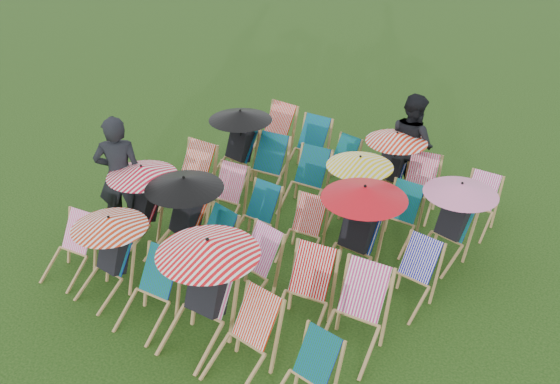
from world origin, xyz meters
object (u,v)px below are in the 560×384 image
Objects in this scene: deckchair_5 at (304,379)px; person_left at (120,176)px; person_rear at (411,144)px; deckchair_0 at (69,249)px; deckchair_29 at (476,205)px.

deckchair_5 is 4.51m from person_left.
person_rear is (2.94, 3.90, -0.08)m from person_left.
deckchair_5 is at bearing -9.24° from deckchair_0.
deckchair_29 is at bearing -172.61° from person_rear.
person_rear reaches higher than deckchair_5.
person_rear is (-1.37, 5.11, 0.48)m from deckchair_5.
person_left is (-4.31, 1.20, 0.56)m from deckchair_5.
deckchair_29 is at bearing 174.08° from person_left.
deckchair_29 is at bearing 38.88° from deckchair_0.
deckchair_29 is at bearing 92.59° from deckchair_5.
deckchair_0 is 0.44× the size of person_left.
deckchair_0 reaches higher than deckchair_29.
deckchair_0 is 6.20m from deckchair_29.
person_rear reaches higher than deckchair_0.
deckchair_5 is 0.47× the size of person_rear.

